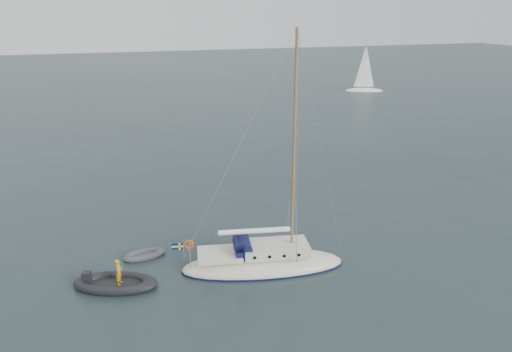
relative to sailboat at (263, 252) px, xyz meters
name	(u,v)px	position (x,y,z in m)	size (l,w,h in m)	color
ground	(294,244)	(2.78, 2.15, -1.01)	(300.00, 300.00, 0.00)	black
sailboat	(263,252)	(0.00, 0.00, 0.00)	(9.34, 2.80, 13.30)	beige
dinghy	(144,255)	(-6.02, 3.41, -0.85)	(2.47, 1.11, 0.35)	#47484C
rib	(115,283)	(-7.83, 0.59, -0.75)	(4.34, 1.97, 1.60)	black
distant_yacht_b	(365,70)	(37.61, 52.92, 2.69)	(6.52, 3.48, 8.64)	white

